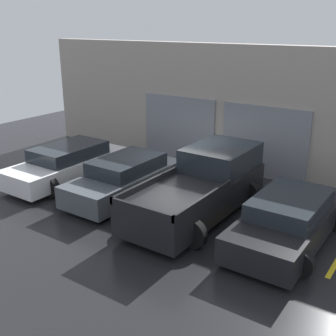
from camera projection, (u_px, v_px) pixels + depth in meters
ground_plane at (181, 192)px, 14.26m from camera, size 28.00×28.00×0.00m
shophouse_building at (228, 109)px, 16.06m from camera, size 17.80×0.68×4.73m
pickup_truck at (203, 186)px, 12.52m from camera, size 2.52×5.30×1.82m
sedan_white at (68, 163)px, 15.29m from camera, size 2.26×4.72×1.27m
sedan_side at (288, 220)px, 10.89m from camera, size 2.26×4.48×1.27m
van_right at (126, 178)px, 13.82m from camera, size 2.16×4.41×1.30m
parking_stripe_far_left at (44, 172)px, 16.20m from camera, size 0.12×2.20×0.01m
parking_stripe_left at (96, 187)px, 14.74m from camera, size 0.12×2.20×0.01m
parking_stripe_centre at (159, 205)px, 13.27m from camera, size 0.12×2.20×0.01m
parking_stripe_right at (238, 228)px, 11.80m from camera, size 0.12×2.20×0.01m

